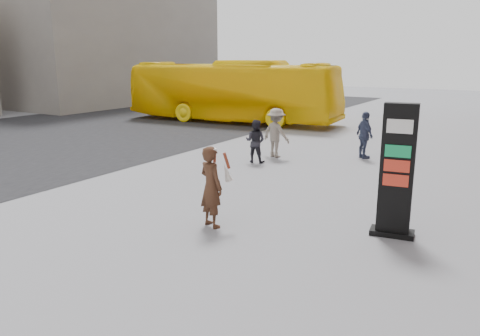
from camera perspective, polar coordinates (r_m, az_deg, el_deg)
The scene contains 9 objects.
ground at distance 11.08m, azimuth -4.93°, elevation -5.97°, with size 100.00×100.00×0.00m, color #9E9EA3.
road at distance 23.72m, azimuth -23.52°, elevation 3.41°, with size 16.00×60.00×0.01m, color black.
bg_building_far at distance 41.50m, azimuth -15.98°, elevation 14.76°, with size 10.00×18.00×10.00m, color gray.
info_pylon at distance 10.08m, azimuth 18.57°, elevation -0.38°, with size 0.94×0.57×2.78m.
woman at distance 10.22m, azimuth -3.49°, elevation -2.18°, with size 0.83×0.79×1.81m.
bus at distance 27.04m, azimuth -1.02°, elevation 9.32°, with size 2.92×12.49×3.48m, color yellow.
pedestrian_a at distance 16.56m, azimuth 1.88°, elevation 3.29°, with size 0.74×0.58×1.52m, color #24232A.
pedestrian_b at distance 17.48m, azimuth 4.42°, elevation 4.30°, with size 1.18×0.68×1.82m, color gray.
pedestrian_c at distance 17.78m, azimuth 14.95°, elevation 3.88°, with size 1.01×0.42×1.73m, color #3A425F.
Camera 1 is at (6.23, -8.40, 3.67)m, focal length 35.00 mm.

